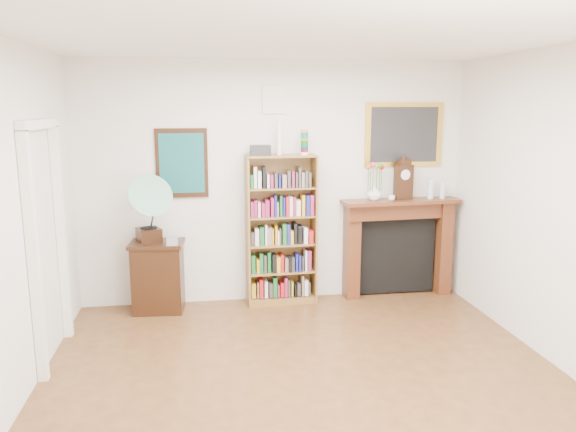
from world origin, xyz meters
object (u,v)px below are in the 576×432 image
Objects in this scene: bookshelf at (281,222)px; side_cabinet at (158,276)px; gramophone at (146,204)px; flower_vase at (374,193)px; mantel_clock at (404,180)px; teacup at (392,198)px; bottle_left at (431,189)px; fireplace at (398,239)px; bottle_right at (443,190)px; cd_stack at (172,241)px.

bookshelf is 1.52m from side_cabinet.
bookshelf is at bearing 7.33° from side_cabinet.
gramophone is 4.51× the size of flower_vase.
mantel_clock is (1.46, 0.02, 0.45)m from bookshelf.
bookshelf reaches higher than gramophone.
flower_vase reaches higher than teacup.
bottle_left is (0.51, 0.07, 0.09)m from teacup.
flower_vase is at bearing 172.40° from mantel_clock.
fireplace is 3.01× the size of mantel_clock.
bottle_left is at bearing 7.84° from teacup.
side_cabinet is 10.06× the size of teacup.
teacup is 0.66m from bottle_right.
bottle_left is (3.03, 0.24, 0.47)m from cd_stack.
bottle_left reaches higher than flower_vase.
side_cabinet is 3.34m from bottle_left.
bottle_right is (1.95, 0.01, 0.32)m from bookshelf.
bookshelf is at bearing 178.68° from fireplace.
flower_vase reaches higher than fireplace.
bottle_right is (3.45, 0.16, 0.06)m from gramophone.
teacup is at bearing -20.57° from gramophone.
mantel_clock reaches higher than side_cabinet.
bottle_left reaches higher than teacup.
cd_stack is (0.26, -0.08, -0.40)m from gramophone.
gramophone reaches higher than bottle_left.
gramophone reaches higher than side_cabinet.
bottle_right is (3.36, 0.08, 0.89)m from side_cabinet.
flower_vase is (2.60, 0.15, 0.04)m from gramophone.
gramophone reaches higher than fireplace.
bookshelf reaches higher than fireplace.
bottle_left is (0.37, -0.05, 0.61)m from fireplace.
mantel_clock is 2.77× the size of flower_vase.
teacup reaches higher than side_cabinet.
mantel_clock is at bearing -56.71° from fireplace.
cd_stack is at bearing -175.53° from bottle_left.
bookshelf is at bearing 177.36° from teacup.
side_cabinet is 2.67m from flower_vase.
cd_stack is 0.60× the size of bottle_right.
gramophone is 1.63× the size of mantel_clock.
teacup is at bearing -5.46° from bookshelf.
bookshelf is 10.02× the size of bottle_right.
bookshelf is at bearing -179.98° from flower_vase.
mantel_clock reaches higher than bottle_left.
gramophone is (-1.49, -0.15, 0.27)m from bookshelf.
side_cabinet is 4.65× the size of flower_vase.
bottle_right is at bearing 6.03° from teacup.
mantel_clock is 2.38× the size of bottle_right.
mantel_clock is at bearing -2.03° from bookshelf.
gramophone is 0.48m from cd_stack.
gramophone is at bearing -177.40° from bottle_right.
bottle_right is (3.18, 0.24, 0.45)m from cd_stack.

